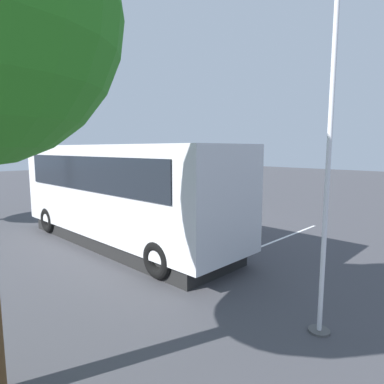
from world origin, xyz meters
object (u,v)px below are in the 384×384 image
object	(u,v)px
stunt_motorcycle	(184,184)
traffic_cone	(199,198)
tour_bus	(122,195)
spectator_left	(186,202)
parked_motorcycle_silver	(207,228)
spectator_centre	(164,199)
flagpole	(328,138)
spectator_far_left	(197,204)

from	to	relation	value
stunt_motorcycle	traffic_cone	size ratio (longest dim) A/B	3.01
tour_bus	traffic_cone	bearing A→B (deg)	-63.20
tour_bus	stunt_motorcycle	xyz separation A→B (m)	(5.09, -7.59, -0.60)
spectator_left	parked_motorcycle_silver	bearing A→B (deg)	153.89
spectator_centre	flagpole	world-z (taller)	flagpole
tour_bus	stunt_motorcycle	distance (m)	9.16
parked_motorcycle_silver	spectator_centre	bearing A→B (deg)	-13.18
parked_motorcycle_silver	stunt_motorcycle	world-z (taller)	stunt_motorcycle
flagpole	traffic_cone	world-z (taller)	flagpole
traffic_cone	tour_bus	bearing A→B (deg)	116.80
spectator_far_left	parked_motorcycle_silver	size ratio (longest dim) A/B	0.84
stunt_motorcycle	flagpole	bearing A→B (deg)	145.89
spectator_centre	flagpole	bearing A→B (deg)	157.39
stunt_motorcycle	traffic_cone	xyz separation A→B (m)	(-1.20, -0.10, -0.74)
spectator_centre	spectator_left	bearing A→B (deg)	-165.80
tour_bus	stunt_motorcycle	size ratio (longest dim) A/B	4.79
spectator_left	stunt_motorcycle	world-z (taller)	stunt_motorcycle
parked_motorcycle_silver	traffic_cone	xyz separation A→B (m)	(5.69, -5.52, -0.18)
spectator_centre	parked_motorcycle_silver	world-z (taller)	spectator_centre
tour_bus	traffic_cone	world-z (taller)	tour_bus
traffic_cone	spectator_centre	bearing A→B (deg)	117.92
spectator_far_left	flagpole	bearing A→B (deg)	150.93
spectator_far_left	spectator_centre	world-z (taller)	spectator_centre
tour_bus	spectator_far_left	distance (m)	3.12
spectator_left	flagpole	bearing A→B (deg)	152.61
spectator_left	parked_motorcycle_silver	world-z (taller)	spectator_left
spectator_far_left	traffic_cone	world-z (taller)	spectator_far_left
spectator_far_left	flagpole	distance (m)	7.65
tour_bus	flagpole	distance (m)	7.12
parked_motorcycle_silver	traffic_cone	world-z (taller)	parked_motorcycle_silver
tour_bus	stunt_motorcycle	world-z (taller)	tour_bus
spectator_centre	stunt_motorcycle	bearing A→B (deg)	-51.42
spectator_left	parked_motorcycle_silver	size ratio (longest dim) A/B	0.81
spectator_far_left	parked_motorcycle_silver	xyz separation A→B (m)	(-1.28, 0.85, -0.54)
stunt_motorcycle	parked_motorcycle_silver	bearing A→B (deg)	141.80
spectator_far_left	spectator_centre	xyz separation A→B (m)	(1.87, 0.11, 0.01)
spectator_centre	tour_bus	bearing A→B (deg)	114.92
parked_motorcycle_silver	flagpole	distance (m)	6.43
spectator_centre	parked_motorcycle_silver	xyz separation A→B (m)	(-3.15, 0.74, -0.55)
tour_bus	flagpole	xyz separation A→B (m)	(-6.91, 0.53, 1.67)
flagpole	traffic_cone	xyz separation A→B (m)	(10.79, -8.22, -3.01)
spectator_far_left	spectator_centre	distance (m)	1.88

